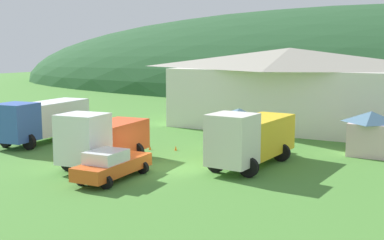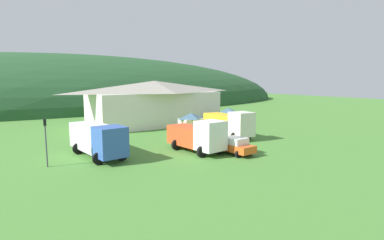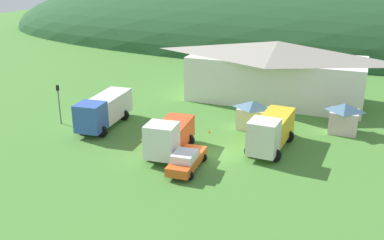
{
  "view_description": "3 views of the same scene",
  "coord_description": "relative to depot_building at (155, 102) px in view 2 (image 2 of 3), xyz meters",
  "views": [
    {
      "loc": [
        15.58,
        -23.72,
        6.9
      ],
      "look_at": [
        1.4,
        1.57,
        2.74
      ],
      "focal_mm": 46.55,
      "sensor_mm": 36.0,
      "label": 1
    },
    {
      "loc": [
        -20.5,
        -25.32,
        7.22
      ],
      "look_at": [
        -0.79,
        3.47,
        2.55
      ],
      "focal_mm": 28.57,
      "sensor_mm": 36.0,
      "label": 2
    },
    {
      "loc": [
        11.28,
        -32.5,
        15.37
      ],
      "look_at": [
        -2.93,
        3.41,
        1.61
      ],
      "focal_mm": 41.38,
      "sensor_mm": 36.0,
      "label": 3
    }
  ],
  "objects": [
    {
      "name": "ground_plane",
      "position": [
        -1.9,
        -17.83,
        -3.6
      ],
      "size": [
        200.0,
        200.0,
        0.0
      ],
      "primitive_type": "plane",
      "color": "#477F33"
    },
    {
      "name": "forested_hill_backdrop",
      "position": [
        -1.9,
        46.9,
        -3.6
      ],
      "size": [
        147.88,
        60.0,
        28.13
      ],
      "primitive_type": "ellipsoid",
      "color": "#234C28",
      "rests_on": "ground"
    },
    {
      "name": "play_shed_cream",
      "position": [
        -0.09,
        -10.35,
        -2.14
      ],
      "size": [
        3.05,
        2.24,
        2.84
      ],
      "color": "beige",
      "rests_on": "ground"
    },
    {
      "name": "traffic_cone_near_pickup",
      "position": [
        -3.64,
        -12.95,
        -3.6
      ],
      "size": [
        0.36,
        0.36,
        0.64
      ],
      "primitive_type": "cone",
      "color": "orange",
      "rests_on": "ground"
    },
    {
      "name": "heavy_rig_striped",
      "position": [
        2.63,
        -14.83,
        -1.83
      ],
      "size": [
        3.38,
        7.7,
        3.39
      ],
      "rotation": [
        0.0,
        0.0,
        -1.63
      ],
      "color": "silver",
      "rests_on": "ground"
    },
    {
      "name": "traffic_light_west",
      "position": [
        -18.42,
        -16.11,
        -1.12
      ],
      "size": [
        0.2,
        0.32,
        4.02
      ],
      "color": "#4C4C51",
      "rests_on": "ground"
    },
    {
      "name": "depot_building",
      "position": [
        0.0,
        0.0,
        0.0
      ],
      "size": [
        21.26,
        9.31,
        6.98
      ],
      "color": "white",
      "rests_on": "ground"
    },
    {
      "name": "service_pickup_orange",
      "position": [
        -2.62,
        -21.21,
        -2.77
      ],
      "size": [
        2.43,
        5.15,
        1.66
      ],
      "rotation": [
        0.0,
        0.0,
        -1.51
      ],
      "color": "#E1581F",
      "rests_on": "ground"
    },
    {
      "name": "traffic_cone_mid_row",
      "position": [
        -5.3,
        -13.63,
        -3.6
      ],
      "size": [
        0.36,
        0.36,
        0.61
      ],
      "primitive_type": "cone",
      "color": "orange",
      "rests_on": "ground"
    },
    {
      "name": "heavy_rig_white",
      "position": [
        -5.11,
        -18.98,
        -1.91
      ],
      "size": [
        3.58,
        6.78,
        3.33
      ],
      "rotation": [
        0.0,
        0.0,
        -1.48
      ],
      "color": "white",
      "rests_on": "ground"
    },
    {
      "name": "box_truck_blue",
      "position": [
        -13.87,
        -15.19,
        -1.83
      ],
      "size": [
        3.67,
        8.24,
        3.17
      ],
      "rotation": [
        0.0,
        0.0,
        -1.48
      ],
      "color": "#3356AD",
      "rests_on": "ground"
    },
    {
      "name": "play_shed_pink",
      "position": [
        8.24,
        -8.14,
        -2.1
      ],
      "size": [
        2.79,
        2.57,
        2.91
      ],
      "color": "beige",
      "rests_on": "ground"
    }
  ]
}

